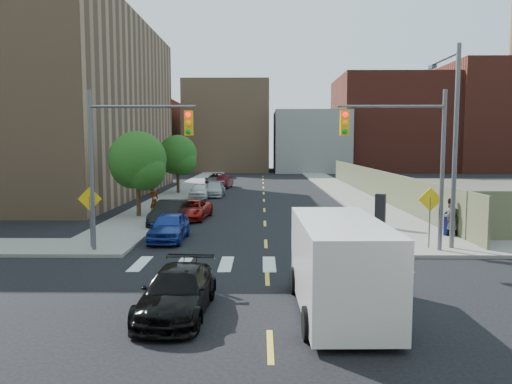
{
  "coord_description": "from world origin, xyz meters",
  "views": [
    {
      "loc": [
        -0.21,
        -15.29,
        4.76
      ],
      "look_at": [
        -0.52,
        12.79,
        2.0
      ],
      "focal_mm": 35.0,
      "sensor_mm": 36.0,
      "label": 1
    }
  ],
  "objects_px": {
    "parked_car_blue": "(169,226)",
    "parked_car_red": "(191,209)",
    "payphone": "(380,211)",
    "pedestrian_east": "(450,217)",
    "pedestrian_west": "(154,201)",
    "parked_car_maroon": "(224,182)",
    "parked_car_silver": "(214,189)",
    "mailbox": "(449,223)",
    "black_sedan": "(177,292)",
    "parked_car_grey": "(216,179)",
    "parked_car_white": "(200,191)",
    "parked_car_black": "(170,213)",
    "cargo_van": "(339,262)"
  },
  "relations": [
    {
      "from": "parked_car_grey",
      "to": "cargo_van",
      "type": "height_order",
      "value": "cargo_van"
    },
    {
      "from": "payphone",
      "to": "parked_car_silver",
      "type": "bearing_deg",
      "value": 142.66
    },
    {
      "from": "mailbox",
      "to": "parked_car_blue",
      "type": "bearing_deg",
      "value": -160.88
    },
    {
      "from": "mailbox",
      "to": "cargo_van",
      "type": "bearing_deg",
      "value": -107.34
    },
    {
      "from": "parked_car_white",
      "to": "parked_car_red",
      "type": "bearing_deg",
      "value": -85.29
    },
    {
      "from": "parked_car_white",
      "to": "pedestrian_west",
      "type": "bearing_deg",
      "value": -97.35
    },
    {
      "from": "parked_car_red",
      "to": "parked_car_silver",
      "type": "relative_size",
      "value": 1.0
    },
    {
      "from": "parked_car_blue",
      "to": "parked_car_black",
      "type": "bearing_deg",
      "value": 100.01
    },
    {
      "from": "parked_car_red",
      "to": "parked_car_silver",
      "type": "bearing_deg",
      "value": 95.01
    },
    {
      "from": "parked_car_grey",
      "to": "parked_car_white",
      "type": "bearing_deg",
      "value": -84.83
    },
    {
      "from": "parked_car_blue",
      "to": "pedestrian_east",
      "type": "relative_size",
      "value": 2.18
    },
    {
      "from": "parked_car_silver",
      "to": "black_sedan",
      "type": "bearing_deg",
      "value": -85.31
    },
    {
      "from": "black_sedan",
      "to": "pedestrian_west",
      "type": "xyz_separation_m",
      "value": [
        -4.46,
        17.83,
        0.49
      ]
    },
    {
      "from": "parked_car_silver",
      "to": "mailbox",
      "type": "xyz_separation_m",
      "value": [
        13.66,
        -19.69,
        0.11
      ]
    },
    {
      "from": "parked_car_silver",
      "to": "parked_car_red",
      "type": "bearing_deg",
      "value": -89.51
    },
    {
      "from": "pedestrian_east",
      "to": "parked_car_blue",
      "type": "bearing_deg",
      "value": 4.44
    },
    {
      "from": "payphone",
      "to": "pedestrian_east",
      "type": "distance_m",
      "value": 3.75
    },
    {
      "from": "parked_car_white",
      "to": "pedestrian_east",
      "type": "xyz_separation_m",
      "value": [
        14.7,
        -17.74,
        0.42
      ]
    },
    {
      "from": "black_sedan",
      "to": "parked_car_black",
      "type": "bearing_deg",
      "value": 103.52
    },
    {
      "from": "parked_car_grey",
      "to": "pedestrian_east",
      "type": "height_order",
      "value": "pedestrian_east"
    },
    {
      "from": "parked_car_blue",
      "to": "mailbox",
      "type": "relative_size",
      "value": 3.27
    },
    {
      "from": "black_sedan",
      "to": "parked_car_silver",
      "type": "bearing_deg",
      "value": 95.98
    },
    {
      "from": "payphone",
      "to": "pedestrian_east",
      "type": "relative_size",
      "value": 0.99
    },
    {
      "from": "parked_car_silver",
      "to": "parked_car_blue",
      "type": "bearing_deg",
      "value": -89.6
    },
    {
      "from": "parked_car_white",
      "to": "payphone",
      "type": "bearing_deg",
      "value": -52.15
    },
    {
      "from": "black_sedan",
      "to": "cargo_van",
      "type": "xyz_separation_m",
      "value": [
        4.52,
        0.35,
        0.76
      ]
    },
    {
      "from": "parked_car_black",
      "to": "pedestrian_east",
      "type": "distance_m",
      "value": 15.2
    },
    {
      "from": "parked_car_black",
      "to": "pedestrian_west",
      "type": "distance_m",
      "value": 3.14
    },
    {
      "from": "parked_car_silver",
      "to": "mailbox",
      "type": "distance_m",
      "value": 23.96
    },
    {
      "from": "parked_car_grey",
      "to": "black_sedan",
      "type": "relative_size",
      "value": 1.03
    },
    {
      "from": "parked_car_grey",
      "to": "parked_car_silver",
      "type": "bearing_deg",
      "value": -80.44
    },
    {
      "from": "parked_car_red",
      "to": "parked_car_white",
      "type": "distance_m",
      "value": 11.58
    },
    {
      "from": "pedestrian_east",
      "to": "cargo_van",
      "type": "bearing_deg",
      "value": 58.1
    },
    {
      "from": "parked_car_red",
      "to": "parked_car_blue",
      "type": "bearing_deg",
      "value": -85.27
    },
    {
      "from": "parked_car_red",
      "to": "pedestrian_west",
      "type": "xyz_separation_m",
      "value": [
        -2.39,
        0.38,
        0.52
      ]
    },
    {
      "from": "mailbox",
      "to": "pedestrian_west",
      "type": "distance_m",
      "value": 17.47
    },
    {
      "from": "parked_car_blue",
      "to": "payphone",
      "type": "height_order",
      "value": "payphone"
    },
    {
      "from": "parked_car_red",
      "to": "payphone",
      "type": "height_order",
      "value": "payphone"
    },
    {
      "from": "cargo_van",
      "to": "parked_car_maroon",
      "type": "bearing_deg",
      "value": 97.83
    },
    {
      "from": "parked_car_blue",
      "to": "parked_car_red",
      "type": "height_order",
      "value": "parked_car_blue"
    },
    {
      "from": "parked_car_blue",
      "to": "parked_car_white",
      "type": "bearing_deg",
      "value": 92.75
    },
    {
      "from": "parked_car_white",
      "to": "pedestrian_west",
      "type": "distance_m",
      "value": 11.27
    },
    {
      "from": "parked_car_red",
      "to": "black_sedan",
      "type": "xyz_separation_m",
      "value": [
        2.07,
        -17.45,
        0.02
      ]
    },
    {
      "from": "parked_car_grey",
      "to": "cargo_van",
      "type": "distance_m",
      "value": 44.88
    },
    {
      "from": "parked_car_red",
      "to": "parked_car_maroon",
      "type": "distance_m",
      "value": 22.26
    },
    {
      "from": "pedestrian_west",
      "to": "mailbox",
      "type": "bearing_deg",
      "value": -95.77
    },
    {
      "from": "parked_car_black",
      "to": "parked_car_maroon",
      "type": "height_order",
      "value": "parked_car_black"
    },
    {
      "from": "parked_car_silver",
      "to": "parked_car_black",
      "type": "bearing_deg",
      "value": -92.59
    },
    {
      "from": "pedestrian_east",
      "to": "parked_car_red",
      "type": "bearing_deg",
      "value": -22.52
    },
    {
      "from": "pedestrian_west",
      "to": "parked_car_maroon",
      "type": "bearing_deg",
      "value": 8.82
    }
  ]
}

